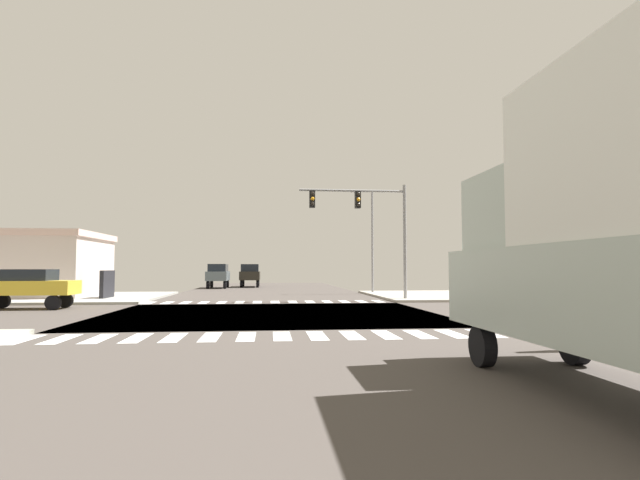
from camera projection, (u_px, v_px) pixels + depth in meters
The scene contains 12 objects.
ground at pixel (271, 314), 21.53m from camera, with size 90.00×90.00×0.05m.
sidewalk_corner_ne at pixel (459, 295), 34.78m from camera, with size 12.00×12.00×0.14m.
sidewalk_corner_nw at pixel (65, 297), 32.13m from camera, with size 12.00×12.00×0.14m.
crosswalk_near at pixel (264, 336), 14.26m from camera, with size 13.50×2.00×0.01m.
crosswalk_far at pixel (266, 302), 28.76m from camera, with size 13.50×2.00×0.01m.
traffic_signal_mast at pixel (365, 215), 30.08m from camera, with size 6.46×0.55×6.96m.
street_lamp at pixel (369, 231), 38.44m from camera, with size 1.78×0.32×7.90m.
pickup_nearside_1 at pixel (250, 274), 52.06m from camera, with size 2.00×5.10×2.35m.
box_truck_farside_1 at pixel (619, 225), 7.45m from camera, with size 2.40×7.20×4.85m.
sedan_crossing_1 at pixel (28, 285), 23.90m from camera, with size 4.30×1.80×1.88m.
sedan_queued_2 at pixel (526, 284), 26.43m from camera, with size 4.30×1.80×1.88m.
suv_leading_1 at pixel (218, 274), 49.16m from camera, with size 1.96×4.60×2.34m.
Camera 1 is at (-0.15, -21.77, 1.92)m, focal length 28.34 mm.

